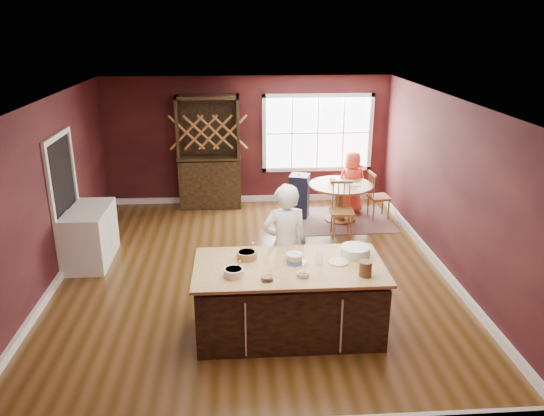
{
  "coord_description": "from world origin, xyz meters",
  "views": [
    {
      "loc": [
        -0.23,
        -7.58,
        3.77
      ],
      "look_at": [
        0.29,
        0.05,
        1.05
      ],
      "focal_mm": 35.0,
      "sensor_mm": 36.0,
      "label": 1
    }
  ],
  "objects_px": {
    "layer_cake": "(294,258)",
    "high_chair": "(299,195)",
    "baker": "(285,245)",
    "chair_south": "(342,209)",
    "chair_north": "(349,186)",
    "seated_woman": "(352,182)",
    "hutch": "(209,153)",
    "washer": "(85,243)",
    "dining_table": "(340,195)",
    "toddler": "(301,177)",
    "chair_east": "(379,195)",
    "dryer": "(95,228)",
    "kitchen_island": "(289,300)"
  },
  "relations": [
    {
      "from": "toddler",
      "to": "washer",
      "type": "bearing_deg",
      "value": -148.5
    },
    {
      "from": "chair_east",
      "to": "toddler",
      "type": "distance_m",
      "value": 1.6
    },
    {
      "from": "kitchen_island",
      "to": "dryer",
      "type": "bearing_deg",
      "value": 139.08
    },
    {
      "from": "dining_table",
      "to": "chair_east",
      "type": "relative_size",
      "value": 1.28
    },
    {
      "from": "kitchen_island",
      "to": "dining_table",
      "type": "bearing_deg",
      "value": 70.19
    },
    {
      "from": "chair_east",
      "to": "baker",
      "type": "bearing_deg",
      "value": 139.12
    },
    {
      "from": "baker",
      "to": "layer_cake",
      "type": "height_order",
      "value": "baker"
    },
    {
      "from": "baker",
      "to": "chair_south",
      "type": "xyz_separation_m",
      "value": [
        1.27,
        2.39,
        -0.37
      ]
    },
    {
      "from": "baker",
      "to": "chair_north",
      "type": "bearing_deg",
      "value": -121.21
    },
    {
      "from": "dining_table",
      "to": "dryer",
      "type": "distance_m",
      "value": 4.6
    },
    {
      "from": "dining_table",
      "to": "dryer",
      "type": "height_order",
      "value": "dryer"
    },
    {
      "from": "hutch",
      "to": "washer",
      "type": "height_order",
      "value": "hutch"
    },
    {
      "from": "layer_cake",
      "to": "seated_woman",
      "type": "distance_m",
      "value": 4.6
    },
    {
      "from": "dining_table",
      "to": "high_chair",
      "type": "relative_size",
      "value": 1.37
    },
    {
      "from": "toddler",
      "to": "dryer",
      "type": "distance_m",
      "value": 4.03
    },
    {
      "from": "chair_south",
      "to": "chair_north",
      "type": "distance_m",
      "value": 1.58
    },
    {
      "from": "layer_cake",
      "to": "chair_south",
      "type": "xyz_separation_m",
      "value": [
        1.21,
        3.03,
        -0.47
      ]
    },
    {
      "from": "toddler",
      "to": "hutch",
      "type": "xyz_separation_m",
      "value": [
        -1.83,
        0.69,
        0.36
      ]
    },
    {
      "from": "chair_south",
      "to": "high_chair",
      "type": "relative_size",
      "value": 1.11
    },
    {
      "from": "layer_cake",
      "to": "high_chair",
      "type": "xyz_separation_m",
      "value": [
        0.55,
        4.08,
        -0.52
      ]
    },
    {
      "from": "chair_south",
      "to": "dryer",
      "type": "height_order",
      "value": "chair_south"
    },
    {
      "from": "dining_table",
      "to": "layer_cake",
      "type": "bearing_deg",
      "value": -109.21
    },
    {
      "from": "chair_south",
      "to": "washer",
      "type": "xyz_separation_m",
      "value": [
        -4.31,
        -1.12,
        -0.05
      ]
    },
    {
      "from": "seated_woman",
      "to": "high_chair",
      "type": "bearing_deg",
      "value": 0.99
    },
    {
      "from": "chair_north",
      "to": "seated_woman",
      "type": "distance_m",
      "value": 0.31
    },
    {
      "from": "seated_woman",
      "to": "chair_south",
      "type": "bearing_deg",
      "value": 61.46
    },
    {
      "from": "dining_table",
      "to": "high_chair",
      "type": "xyz_separation_m",
      "value": [
        -0.78,
        0.27,
        -0.08
      ]
    },
    {
      "from": "layer_cake",
      "to": "high_chair",
      "type": "distance_m",
      "value": 4.15
    },
    {
      "from": "seated_woman",
      "to": "washer",
      "type": "relative_size",
      "value": 1.4
    },
    {
      "from": "chair_east",
      "to": "high_chair",
      "type": "relative_size",
      "value": 1.06
    },
    {
      "from": "baker",
      "to": "layer_cake",
      "type": "xyz_separation_m",
      "value": [
        0.06,
        -0.64,
        0.1
      ]
    },
    {
      "from": "kitchen_island",
      "to": "dryer",
      "type": "xyz_separation_m",
      "value": [
        -3.03,
        2.62,
        0.01
      ]
    },
    {
      "from": "dining_table",
      "to": "chair_north",
      "type": "distance_m",
      "value": 0.81
    },
    {
      "from": "layer_cake",
      "to": "washer",
      "type": "distance_m",
      "value": 3.68
    },
    {
      "from": "chair_east",
      "to": "hutch",
      "type": "relative_size",
      "value": 0.41
    },
    {
      "from": "toddler",
      "to": "hutch",
      "type": "relative_size",
      "value": 0.11
    },
    {
      "from": "layer_cake",
      "to": "chair_east",
      "type": "distance_m",
      "value": 4.46
    },
    {
      "from": "chair_east",
      "to": "chair_north",
      "type": "relative_size",
      "value": 1.0
    },
    {
      "from": "dining_table",
      "to": "seated_woman",
      "type": "bearing_deg",
      "value": 56.1
    },
    {
      "from": "toddler",
      "to": "washer",
      "type": "height_order",
      "value": "toddler"
    },
    {
      "from": "high_chair",
      "to": "dryer",
      "type": "distance_m",
      "value": 3.95
    },
    {
      "from": "seated_woman",
      "to": "layer_cake",
      "type": "bearing_deg",
      "value": 59.62
    },
    {
      "from": "dining_table",
      "to": "chair_east",
      "type": "height_order",
      "value": "chair_east"
    },
    {
      "from": "kitchen_island",
      "to": "layer_cake",
      "type": "xyz_separation_m",
      "value": [
        0.07,
        0.07,
        0.54
      ]
    },
    {
      "from": "toddler",
      "to": "chair_east",
      "type": "bearing_deg",
      "value": -10.03
    },
    {
      "from": "chair_south",
      "to": "chair_north",
      "type": "xyz_separation_m",
      "value": [
        0.44,
        1.52,
        -0.02
      ]
    },
    {
      "from": "chair_east",
      "to": "dryer",
      "type": "distance_m",
      "value": 5.39
    },
    {
      "from": "dryer",
      "to": "toddler",
      "type": "bearing_deg",
      "value": 23.68
    },
    {
      "from": "baker",
      "to": "dryer",
      "type": "distance_m",
      "value": 3.61
    },
    {
      "from": "dining_table",
      "to": "dryer",
      "type": "xyz_separation_m",
      "value": [
        -4.43,
        -1.26,
        -0.08
      ]
    }
  ]
}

